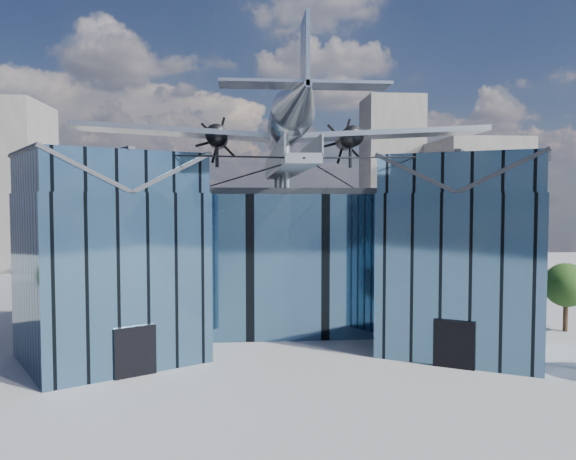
{
  "coord_description": "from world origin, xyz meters",
  "views": [
    {
      "loc": [
        -3.04,
        -33.61,
        9.07
      ],
      "look_at": [
        0.0,
        2.0,
        7.2
      ],
      "focal_mm": 35.0,
      "sensor_mm": 36.0,
      "label": 1
    }
  ],
  "objects": [
    {
      "name": "bg_towers",
      "position": [
        1.45,
        50.49,
        10.01
      ],
      "size": [
        77.0,
        24.5,
        26.0
      ],
      "color": "slate",
      "rests_on": "ground"
    },
    {
      "name": "museum",
      "position": [
        0.0,
        5.82,
        5.54
      ],
      "size": [
        32.88,
        24.5,
        17.6
      ],
      "color": "#436888",
      "rests_on": "ground"
    },
    {
      "name": "ground_plane",
      "position": [
        0.0,
        0.0,
        0.0
      ],
      "size": [
        120.0,
        120.0,
        0.0
      ],
      "primitive_type": "plane",
      "color": "gray"
    },
    {
      "name": "tree_side_e",
      "position": [
        19.44,
        3.14,
        3.23
      ],
      "size": [
        3.17,
        3.17,
        4.77
      ],
      "rotation": [
        0.0,
        0.0,
        -0.04
      ],
      "color": "#352315",
      "rests_on": "ground"
    }
  ]
}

